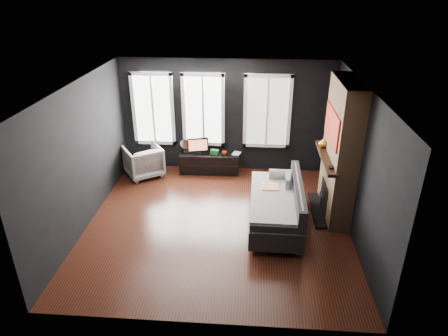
# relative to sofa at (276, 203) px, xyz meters

# --- Properties ---
(floor) EXTENTS (5.00, 5.00, 0.00)m
(floor) POSITION_rel_sofa_xyz_m (-1.10, -0.06, -0.45)
(floor) COLOR black
(floor) RESTS_ON ground
(ceiling) EXTENTS (5.00, 5.00, 0.00)m
(ceiling) POSITION_rel_sofa_xyz_m (-1.10, -0.06, 2.25)
(ceiling) COLOR white
(ceiling) RESTS_ON ground
(wall_back) EXTENTS (5.00, 0.02, 2.70)m
(wall_back) POSITION_rel_sofa_xyz_m (-1.10, 2.44, 0.90)
(wall_back) COLOR black
(wall_back) RESTS_ON ground
(wall_left) EXTENTS (0.02, 5.00, 2.70)m
(wall_left) POSITION_rel_sofa_xyz_m (-3.60, -0.06, 0.90)
(wall_left) COLOR black
(wall_left) RESTS_ON ground
(wall_right) EXTENTS (0.02, 5.00, 2.70)m
(wall_right) POSITION_rel_sofa_xyz_m (1.40, -0.06, 0.90)
(wall_right) COLOR black
(wall_right) RESTS_ON ground
(windows) EXTENTS (4.00, 0.16, 1.76)m
(windows) POSITION_rel_sofa_xyz_m (-1.55, 2.40, 1.93)
(windows) COLOR white
(windows) RESTS_ON wall_back
(fireplace) EXTENTS (0.70, 1.62, 2.70)m
(fireplace) POSITION_rel_sofa_xyz_m (1.20, 0.54, 0.90)
(fireplace) COLOR #93724C
(fireplace) RESTS_ON floor
(sofa) EXTENTS (1.09, 2.13, 0.91)m
(sofa) POSITION_rel_sofa_xyz_m (0.00, 0.00, 0.00)
(sofa) COLOR #272729
(sofa) RESTS_ON floor
(stripe_pillow) EXTENTS (0.11, 0.37, 0.36)m
(stripe_pillow) POSITION_rel_sofa_xyz_m (0.24, 0.41, 0.20)
(stripe_pillow) COLOR gray
(stripe_pillow) RESTS_ON sofa
(armchair) EXTENTS (1.07, 1.06, 0.82)m
(armchair) POSITION_rel_sofa_xyz_m (-3.05, 1.89, -0.05)
(armchair) COLOR silver
(armchair) RESTS_ON floor
(media_console) EXTENTS (1.43, 0.47, 0.49)m
(media_console) POSITION_rel_sofa_xyz_m (-1.50, 2.18, -0.21)
(media_console) COLOR black
(media_console) RESTS_ON floor
(monitor) EXTENTS (0.52, 0.22, 0.45)m
(monitor) POSITION_rel_sofa_xyz_m (-1.77, 2.16, 0.26)
(monitor) COLOR black
(monitor) RESTS_ON media_console
(desk_fan) EXTENTS (0.31, 0.31, 0.36)m
(desk_fan) POSITION_rel_sofa_xyz_m (-2.07, 2.20, 0.22)
(desk_fan) COLOR #A0A0A0
(desk_fan) RESTS_ON media_console
(mug) EXTENTS (0.13, 0.11, 0.11)m
(mug) POSITION_rel_sofa_xyz_m (-1.14, 2.14, 0.09)
(mug) COLOR #F13F06
(mug) RESTS_ON media_console
(book) EXTENTS (0.18, 0.07, 0.24)m
(book) POSITION_rel_sofa_xyz_m (-0.93, 2.24, 0.16)
(book) COLOR tan
(book) RESTS_ON media_console
(storage_box) EXTENTS (0.22, 0.17, 0.11)m
(storage_box) POSITION_rel_sofa_xyz_m (-1.37, 2.17, 0.09)
(storage_box) COLOR #246829
(storage_box) RESTS_ON media_console
(mantel_vase) EXTENTS (0.20, 0.20, 0.19)m
(mantel_vase) POSITION_rel_sofa_xyz_m (0.95, 0.99, 0.87)
(mantel_vase) COLOR gold
(mantel_vase) RESTS_ON fireplace
(mantel_clock) EXTENTS (0.12, 0.12, 0.04)m
(mantel_clock) POSITION_rel_sofa_xyz_m (0.95, -0.01, 0.79)
(mantel_clock) COLOR black
(mantel_clock) RESTS_ON fireplace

